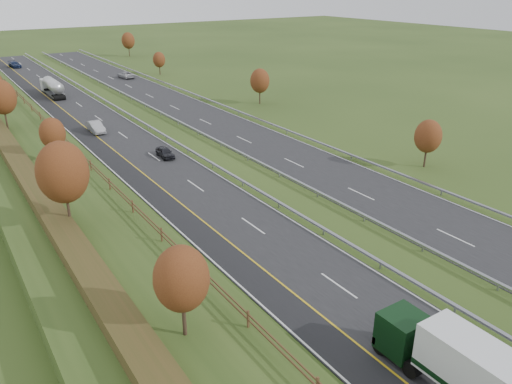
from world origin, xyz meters
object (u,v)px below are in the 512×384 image
road_tanker (52,87)px  car_oncoming (126,75)px  car_dark_near (165,152)px  car_small_far (15,65)px  car_silver_mid (96,127)px

road_tanker → car_oncoming: 22.13m
car_dark_near → car_small_far: (-3.57, 90.14, 0.10)m
car_dark_near → car_small_far: bearing=94.8°
car_dark_near → road_tanker: bearing=96.5°
car_dark_near → car_silver_mid: car_silver_mid is taller
car_silver_mid → road_tanker: bearing=88.5°
road_tanker → car_silver_mid: (-0.70, -30.89, -1.01)m
car_dark_near → car_oncoming: bearing=77.5°
road_tanker → car_small_far: bearing=90.3°
car_small_far → car_dark_near: bearing=-95.5°
car_silver_mid → car_small_far: size_ratio=0.95×
car_silver_mid → car_oncoming: size_ratio=0.90×
road_tanker → car_oncoming: (19.10, 11.14, -1.05)m
car_dark_near → car_silver_mid: (-4.05, 16.74, 0.16)m
car_dark_near → car_small_far: size_ratio=0.74×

